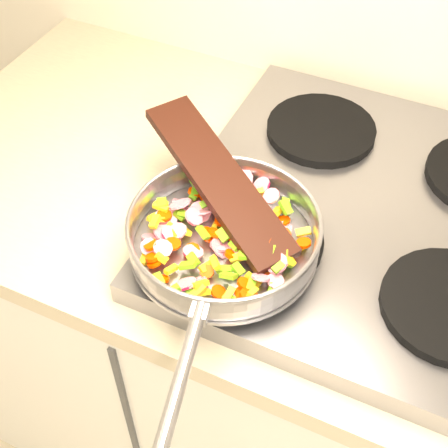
% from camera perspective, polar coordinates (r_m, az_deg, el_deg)
% --- Properties ---
extents(cooktop, '(0.60, 0.60, 0.04)m').
position_cam_1_polar(cooktop, '(1.01, 13.58, 0.51)').
color(cooktop, '#939399').
rests_on(cooktop, counter_top).
extents(grate_fl, '(0.19, 0.19, 0.02)m').
position_cam_1_polar(grate_fl, '(0.92, 3.23, -1.40)').
color(grate_fl, black).
rests_on(grate_fl, cooktop).
extents(grate_bl, '(0.19, 0.19, 0.02)m').
position_cam_1_polar(grate_bl, '(1.11, 8.87, 8.54)').
color(grate_bl, black).
rests_on(grate_bl, cooktop).
extents(saute_pan, '(0.31, 0.47, 0.06)m').
position_cam_1_polar(saute_pan, '(0.87, -0.04, -0.93)').
color(saute_pan, '#9E9EA5').
rests_on(saute_pan, grate_fl).
extents(vegetable_heap, '(0.24, 0.26, 0.05)m').
position_cam_1_polar(vegetable_heap, '(0.89, -0.44, -0.99)').
color(vegetable_heap, '#64A917').
rests_on(vegetable_heap, saute_pan).
extents(wooden_spatula, '(0.31, 0.23, 0.08)m').
position_cam_1_polar(wooden_spatula, '(0.92, -0.48, 4.14)').
color(wooden_spatula, black).
rests_on(wooden_spatula, saute_pan).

